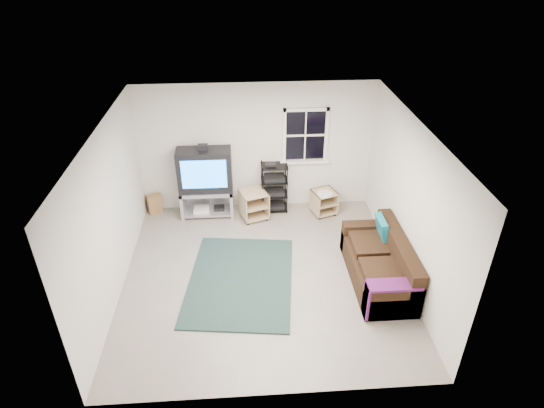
{
  "coord_description": "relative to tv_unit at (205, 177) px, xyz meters",
  "views": [
    {
      "loc": [
        -0.27,
        -5.91,
        4.94
      ],
      "look_at": [
        0.17,
        0.4,
        1.14
      ],
      "focal_mm": 30.0,
      "sensor_mm": 36.0,
      "label": 1
    }
  ],
  "objects": [
    {
      "name": "room",
      "position": [
        1.97,
        0.25,
        0.64
      ],
      "size": [
        4.6,
        4.62,
        4.6
      ],
      "color": "gray",
      "rests_on": "ground"
    },
    {
      "name": "tv_unit",
      "position": [
        0.0,
        0.0,
        0.0
      ],
      "size": [
        1.04,
        0.52,
        1.52
      ],
      "color": "#9A9AA1",
      "rests_on": "ground"
    },
    {
      "name": "paper_bag",
      "position": [
        -1.08,
        0.14,
        -0.64
      ],
      "size": [
        0.32,
        0.27,
        0.39
      ],
      "primitive_type": "cube",
      "rotation": [
        0.0,
        0.0,
        0.42
      ],
      "color": "olive",
      "rests_on": "ground"
    },
    {
      "name": "sofa",
      "position": [
        2.91,
        -2.26,
        -0.53
      ],
      "size": [
        0.84,
        1.89,
        0.87
      ],
      "color": "black",
      "rests_on": "ground"
    },
    {
      "name": "shag_rug",
      "position": [
        0.64,
        -2.13,
        -0.82
      ],
      "size": [
        1.93,
        2.48,
        0.03
      ],
      "primitive_type": "cube",
      "rotation": [
        0.0,
        0.0,
        -0.12
      ],
      "color": "black",
      "rests_on": "ground"
    },
    {
      "name": "av_rack",
      "position": [
        1.35,
        0.07,
        -0.38
      ],
      "size": [
        0.52,
        0.38,
        1.05
      ],
      "color": "black",
      "rests_on": "ground"
    },
    {
      "name": "side_table_left",
      "position": [
        0.91,
        -0.17,
        -0.53
      ],
      "size": [
        0.62,
        0.62,
        0.58
      ],
      "rotation": [
        0.0,
        0.0,
        0.32
      ],
      "color": "tan",
      "rests_on": "ground"
    },
    {
      "name": "side_table_right",
      "position": [
        2.34,
        -0.12,
        -0.55
      ],
      "size": [
        0.56,
        0.56,
        0.52
      ],
      "rotation": [
        0.0,
        0.0,
        0.32
      ],
      "color": "tan",
      "rests_on": "ground"
    }
  ]
}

